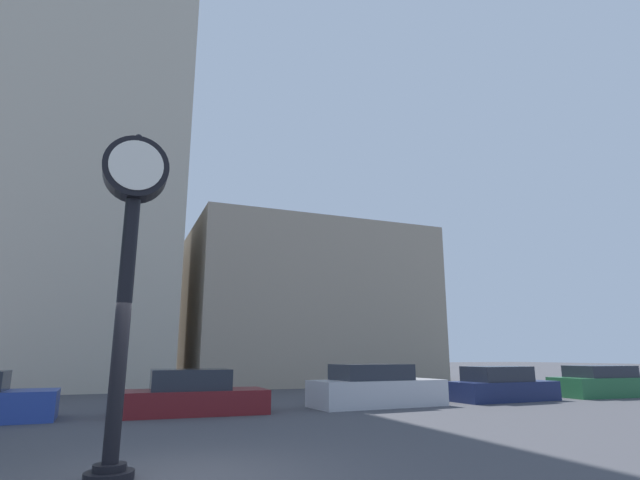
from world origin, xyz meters
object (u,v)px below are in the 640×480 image
street_clock (130,237)px  car_green (604,383)px  car_navy (501,386)px  car_silver (376,388)px  car_maroon (194,395)px

street_clock → car_green: street_clock is taller
street_clock → car_green: size_ratio=1.13×
car_navy → car_green: 5.58m
street_clock → car_navy: bearing=29.5°
street_clock → car_silver: (8.48, 7.82, -2.93)m
car_silver → street_clock: bearing=-140.7°
car_green → car_silver: bearing=-176.7°
car_maroon → car_green: (17.33, 0.07, 0.00)m
car_silver → car_navy: bearing=-2.2°
car_navy → car_green: (5.58, -0.03, 0.00)m
car_green → street_clock: bearing=-155.2°
car_navy → car_maroon: bearing=177.8°
car_maroon → car_navy: car_maroon is taller
car_navy → car_silver: bearing=178.5°
car_maroon → car_silver: size_ratio=0.88×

